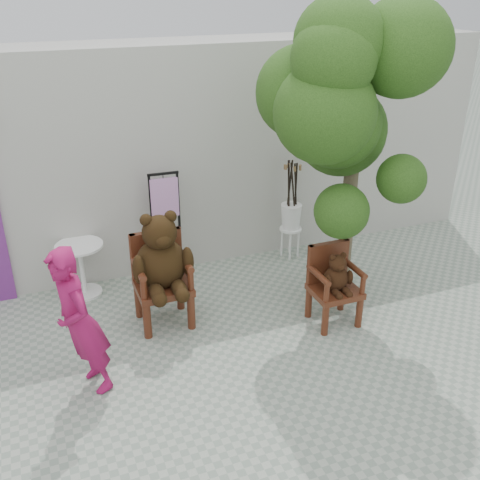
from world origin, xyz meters
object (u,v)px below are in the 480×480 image
(chair_small, at_px, (334,279))
(tree, at_px, (341,99))
(stool_bucket, at_px, (291,216))
(cafe_table, at_px, (81,263))
(chair_big, at_px, (161,263))
(display_stand, at_px, (167,240))
(person, at_px, (79,322))

(chair_small, bearing_deg, tree, 72.12)
(stool_bucket, bearing_deg, cafe_table, 179.99)
(chair_big, xyz_separation_m, stool_bucket, (2.14, 1.02, -0.15))
(cafe_table, xyz_separation_m, display_stand, (1.13, -0.00, 0.14))
(person, height_order, cafe_table, person)
(chair_small, bearing_deg, stool_bucket, 81.08)
(chair_small, bearing_deg, chair_big, 160.05)
(stool_bucket, bearing_deg, chair_big, -154.52)
(stool_bucket, bearing_deg, display_stand, -179.90)
(display_stand, bearing_deg, chair_small, -45.27)
(cafe_table, relative_size, stool_bucket, 0.48)
(person, bearing_deg, cafe_table, 156.68)
(chair_small, xyz_separation_m, tree, (0.10, 0.32, 2.00))
(chair_small, distance_m, stool_bucket, 1.73)
(person, relative_size, display_stand, 1.05)
(person, xyz_separation_m, display_stand, (1.34, 1.91, -0.21))
(display_stand, distance_m, tree, 2.93)
(cafe_table, relative_size, tree, 0.19)
(tree, bearing_deg, person, -169.97)
(cafe_table, distance_m, stool_bucket, 2.96)
(chair_big, bearing_deg, cafe_table, 128.42)
(chair_big, height_order, chair_small, chair_big)
(chair_big, distance_m, person, 1.35)
(cafe_table, bearing_deg, chair_big, -51.58)
(chair_small, relative_size, cafe_table, 1.35)
(chair_big, xyz_separation_m, cafe_table, (-0.81, 1.02, -0.35))
(cafe_table, bearing_deg, tree, -26.42)
(display_stand, height_order, stool_bucket, display_stand)
(display_stand, bearing_deg, stool_bucket, 2.31)
(chair_big, relative_size, cafe_table, 2.01)
(chair_big, distance_m, display_stand, 1.09)
(stool_bucket, xyz_separation_m, tree, (-0.17, -1.39, 1.92))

